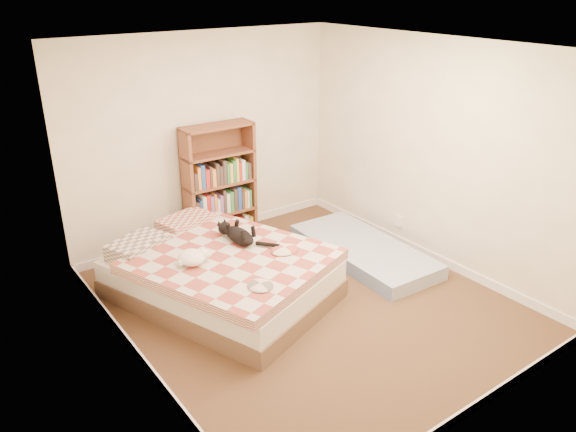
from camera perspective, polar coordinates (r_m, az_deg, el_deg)
room at (r=5.24m, az=2.03°, el=2.50°), size 3.51×4.01×2.51m
bed at (r=5.80m, az=-7.01°, el=-5.74°), size 2.12×2.51×0.57m
bookshelf at (r=6.93m, az=-6.99°, el=1.83°), size 0.88×0.31×1.46m
floor_mattress at (r=6.64m, az=7.65°, el=-3.52°), size 0.91×1.88×0.17m
black_cat at (r=5.83m, az=-5.10°, el=-1.88°), size 0.29×0.74×0.17m
white_dog at (r=5.43m, az=-9.64°, el=-4.17°), size 0.36×0.37×0.14m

